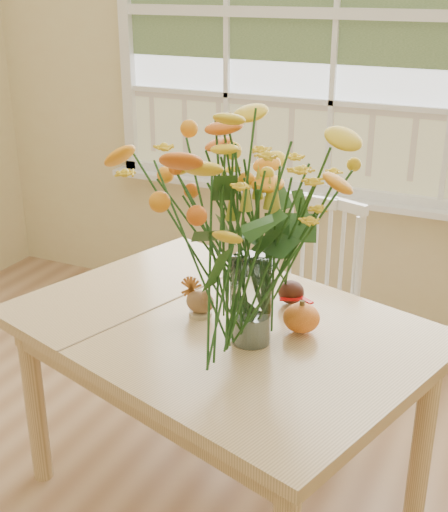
% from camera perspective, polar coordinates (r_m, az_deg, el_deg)
% --- Properties ---
extents(wall_back, '(4.00, 0.02, 2.70)m').
position_cam_1_polar(wall_back, '(3.37, 9.34, 15.94)').
color(wall_back, beige).
rests_on(wall_back, floor).
extents(window, '(2.42, 0.12, 1.74)m').
position_cam_1_polar(window, '(3.32, 9.34, 19.00)').
color(window, silver).
rests_on(window, wall_back).
extents(dining_table, '(1.49, 1.25, 0.69)m').
position_cam_1_polar(dining_table, '(2.22, -0.22, -7.62)').
color(dining_table, tan).
rests_on(dining_table, floor).
extents(windsor_chair, '(0.42, 0.41, 0.88)m').
position_cam_1_polar(windsor_chair, '(2.80, 6.81, -3.50)').
color(windsor_chair, white).
rests_on(windsor_chair, floor).
extents(flower_vase, '(0.56, 0.56, 0.67)m').
position_cam_1_polar(flower_vase, '(1.91, 2.42, 3.51)').
color(flower_vase, white).
rests_on(flower_vase, dining_table).
extents(pumpkin, '(0.11, 0.11, 0.09)m').
position_cam_1_polar(pumpkin, '(2.11, 6.47, -5.26)').
color(pumpkin, '#CB5417').
rests_on(pumpkin, dining_table).
extents(turkey_figurine, '(0.10, 0.08, 0.12)m').
position_cam_1_polar(turkey_figurine, '(2.20, -2.00, -3.86)').
color(turkey_figurine, '#CCB78C').
rests_on(turkey_figurine, dining_table).
extents(dark_gourd, '(0.13, 0.09, 0.08)m').
position_cam_1_polar(dark_gourd, '(2.29, 5.61, -3.11)').
color(dark_gourd, '#38160F').
rests_on(dark_gourd, dining_table).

